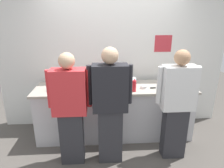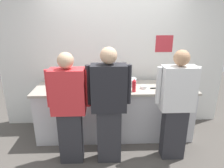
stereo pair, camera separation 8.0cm
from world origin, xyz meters
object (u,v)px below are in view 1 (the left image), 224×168
(mixing_bowl_steel, at_px, (127,82))
(squeeze_bottle_secondary, at_px, (108,83))
(chef_far_right, at_px, (177,104))
(ramekin_green_sauce, at_px, (166,84))
(chef_near_left, at_px, (70,108))
(ramekin_yellow_sauce, at_px, (112,90))
(deli_cup, at_px, (51,87))
(chef_center, at_px, (110,105))
(ramekin_orange_sauce, at_px, (144,87))
(chefs_knife, at_px, (157,88))
(sheet_tray, at_px, (80,88))
(squeeze_bottle_primary, at_px, (112,81))
(squeeze_bottle_spare, at_px, (134,85))
(plate_stack_front, at_px, (63,83))

(mixing_bowl_steel, bearing_deg, squeeze_bottle_secondary, -160.37)
(chef_far_right, xyz_separation_m, ramekin_green_sauce, (0.05, 0.66, 0.06))
(chef_near_left, distance_m, ramekin_yellow_sauce, 0.78)
(ramekin_green_sauce, distance_m, deli_cup, 1.93)
(chef_near_left, height_order, chef_center, chef_center)
(chef_far_right, xyz_separation_m, ramekin_orange_sauce, (-0.36, 0.55, 0.07))
(ramekin_orange_sauce, height_order, chefs_knife, ramekin_orange_sauce)
(sheet_tray, distance_m, squeeze_bottle_primary, 0.55)
(chef_center, height_order, deli_cup, chef_center)
(squeeze_bottle_primary, height_order, deli_cup, squeeze_bottle_primary)
(mixing_bowl_steel, relative_size, chefs_knife, 1.16)
(chefs_knife, bearing_deg, squeeze_bottle_spare, -163.64)
(mixing_bowl_steel, height_order, squeeze_bottle_spare, squeeze_bottle_spare)
(plate_stack_front, bearing_deg, squeeze_bottle_secondary, -14.32)
(chef_center, height_order, ramekin_orange_sauce, chef_center)
(sheet_tray, relative_size, chefs_knife, 1.47)
(squeeze_bottle_secondary, distance_m, ramekin_orange_sauce, 0.60)
(chef_near_left, distance_m, squeeze_bottle_primary, 0.97)
(chef_far_right, height_order, ramekin_orange_sauce, chef_far_right)
(chef_near_left, xyz_separation_m, chef_center, (0.55, -0.00, 0.04))
(squeeze_bottle_spare, bearing_deg, chef_near_left, -155.18)
(squeeze_bottle_spare, relative_size, chefs_knife, 0.77)
(plate_stack_front, xyz_separation_m, ramekin_orange_sauce, (1.37, -0.25, -0.01))
(sheet_tray, height_order, squeeze_bottle_spare, squeeze_bottle_spare)
(squeeze_bottle_primary, distance_m, ramekin_green_sauce, 0.94)
(ramekin_yellow_sauce, distance_m, deli_cup, 0.99)
(ramekin_orange_sauce, distance_m, chefs_knife, 0.22)
(ramekin_yellow_sauce, bearing_deg, chef_near_left, -142.17)
(chef_near_left, xyz_separation_m, squeeze_bottle_spare, (0.96, 0.44, 0.15))
(mixing_bowl_steel, height_order, ramekin_green_sauce, mixing_bowl_steel)
(sheet_tray, bearing_deg, deli_cup, -174.04)
(chef_near_left, height_order, deli_cup, chef_near_left)
(sheet_tray, relative_size, ramekin_green_sauce, 4.72)
(chef_center, xyz_separation_m, mixing_bowl_steel, (0.34, 0.76, 0.08))
(sheet_tray, distance_m, chefs_knife, 1.28)
(sheet_tray, bearing_deg, chef_center, -53.56)
(chef_near_left, bearing_deg, deli_cup, 122.95)
(chef_center, bearing_deg, chefs_knife, 34.72)
(ramekin_yellow_sauce, bearing_deg, squeeze_bottle_secondary, 111.99)
(sheet_tray, distance_m, deli_cup, 0.46)
(plate_stack_front, bearing_deg, chef_near_left, -74.72)
(chef_center, bearing_deg, squeeze_bottle_spare, 47.47)
(ramekin_yellow_sauce, xyz_separation_m, ramekin_green_sauce, (0.94, 0.21, -0.01))
(squeeze_bottle_primary, relative_size, squeeze_bottle_secondary, 0.93)
(squeeze_bottle_primary, bearing_deg, mixing_bowl_steel, 3.31)
(chef_near_left, relative_size, ramekin_orange_sauce, 15.85)
(squeeze_bottle_spare, bearing_deg, deli_cup, 174.47)
(squeeze_bottle_secondary, xyz_separation_m, chefs_knife, (0.82, -0.07, -0.09))
(mixing_bowl_steel, distance_m, ramekin_green_sauce, 0.67)
(squeeze_bottle_secondary, xyz_separation_m, ramekin_yellow_sauce, (0.06, -0.16, -0.07))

